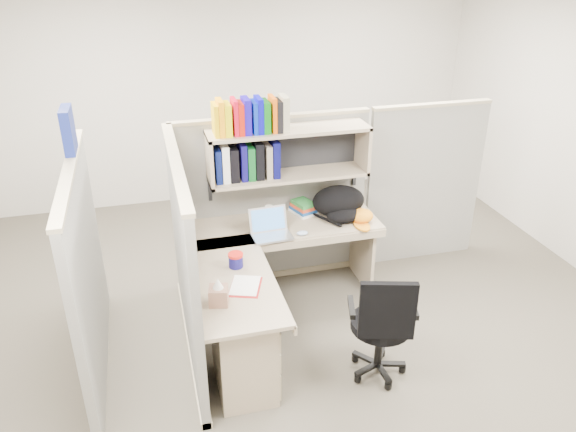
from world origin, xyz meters
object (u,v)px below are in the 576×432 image
object	(u,v)px
laptop	(272,225)
snack_canister	(236,260)
task_chair	(380,341)
backpack	(341,204)
desk	(258,314)

from	to	relation	value
laptop	snack_canister	distance (m)	0.55
snack_canister	task_chair	world-z (taller)	task_chair
laptop	task_chair	size ratio (longest dim) A/B	0.35
backpack	snack_canister	xyz separation A→B (m)	(-1.06, -0.59, -0.08)
laptop	task_chair	world-z (taller)	laptop
desk	laptop	distance (m)	0.81
task_chair	desk	bearing A→B (deg)	153.32
backpack	snack_canister	world-z (taller)	backpack
desk	task_chair	xyz separation A→B (m)	(0.83, -0.42, -0.11)
laptop	backpack	xyz separation A→B (m)	(0.68, 0.19, 0.02)
laptop	task_chair	bearing A→B (deg)	-65.47
desk	laptop	bearing A→B (deg)	67.21
desk	laptop	xyz separation A→B (m)	(0.27, 0.64, 0.41)
laptop	snack_canister	bearing A→B (deg)	-137.12
desk	task_chair	bearing A→B (deg)	-26.68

